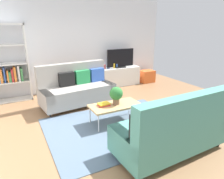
{
  "coord_description": "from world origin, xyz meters",
  "views": [
    {
      "loc": [
        -1.95,
        -3.66,
        2.07
      ],
      "look_at": [
        0.09,
        0.3,
        0.65
      ],
      "focal_mm": 32.8,
      "sensor_mm": 36.0,
      "label": 1
    }
  ],
  "objects_px": {
    "vase_0": "(104,67)",
    "storage_trunk": "(147,76)",
    "tv": "(120,59)",
    "vase_1": "(108,66)",
    "coffee_table": "(115,106)",
    "tv_console": "(120,76)",
    "potted_plant": "(116,94)",
    "bookshelf": "(7,68)",
    "bottle_1": "(117,66)",
    "table_book_0": "(104,105)",
    "bottle_0": "(114,66)",
    "couch_green": "(172,129)",
    "couch_beige": "(77,88)"
  },
  "relations": [
    {
      "from": "tv",
      "to": "bottle_1",
      "type": "height_order",
      "value": "tv"
    },
    {
      "from": "couch_green",
      "to": "couch_beige",
      "type": "bearing_deg",
      "value": 101.32
    },
    {
      "from": "tv",
      "to": "potted_plant",
      "type": "relative_size",
      "value": 2.57
    },
    {
      "from": "tv_console",
      "to": "bookshelf",
      "type": "bearing_deg",
      "value": 179.67
    },
    {
      "from": "table_book_0",
      "to": "vase_1",
      "type": "height_order",
      "value": "vase_1"
    },
    {
      "from": "tv",
      "to": "vase_1",
      "type": "bearing_deg",
      "value": 170.74
    },
    {
      "from": "bookshelf",
      "to": "bottle_0",
      "type": "distance_m",
      "value": 3.26
    },
    {
      "from": "bookshelf",
      "to": "potted_plant",
      "type": "height_order",
      "value": "bookshelf"
    },
    {
      "from": "tv",
      "to": "bottle_0",
      "type": "relative_size",
      "value": 5.73
    },
    {
      "from": "storage_trunk",
      "to": "table_book_0",
      "type": "bearing_deg",
      "value": -140.76
    },
    {
      "from": "tv_console",
      "to": "bookshelf",
      "type": "height_order",
      "value": "bookshelf"
    },
    {
      "from": "tv_console",
      "to": "tv",
      "type": "distance_m",
      "value": 0.63
    },
    {
      "from": "couch_beige",
      "to": "bookshelf",
      "type": "height_order",
      "value": "bookshelf"
    },
    {
      "from": "tv_console",
      "to": "vase_0",
      "type": "xyz_separation_m",
      "value": [
        -0.58,
        0.05,
        0.39
      ]
    },
    {
      "from": "bookshelf",
      "to": "bottle_0",
      "type": "relative_size",
      "value": 12.03
    },
    {
      "from": "vase_1",
      "to": "bottle_0",
      "type": "xyz_separation_m",
      "value": [
        0.17,
        -0.09,
        -0.0
      ]
    },
    {
      "from": "bookshelf",
      "to": "bottle_0",
      "type": "bearing_deg",
      "value": -1.06
    },
    {
      "from": "vase_1",
      "to": "bottle_0",
      "type": "height_order",
      "value": "vase_1"
    },
    {
      "from": "storage_trunk",
      "to": "potted_plant",
      "type": "relative_size",
      "value": 1.33
    },
    {
      "from": "bookshelf",
      "to": "bottle_1",
      "type": "distance_m",
      "value": 3.37
    },
    {
      "from": "vase_0",
      "to": "tv",
      "type": "bearing_deg",
      "value": -6.88
    },
    {
      "from": "bookshelf",
      "to": "vase_1",
      "type": "xyz_separation_m",
      "value": [
        3.08,
        0.03,
        -0.22
      ]
    },
    {
      "from": "storage_trunk",
      "to": "tv_console",
      "type": "bearing_deg",
      "value": 174.81
    },
    {
      "from": "coffee_table",
      "to": "potted_plant",
      "type": "distance_m",
      "value": 0.26
    },
    {
      "from": "tv_console",
      "to": "bottle_1",
      "type": "relative_size",
      "value": 9.89
    },
    {
      "from": "tv_console",
      "to": "bottle_1",
      "type": "height_order",
      "value": "bottle_1"
    },
    {
      "from": "couch_green",
      "to": "table_book_0",
      "type": "height_order",
      "value": "couch_green"
    },
    {
      "from": "vase_0",
      "to": "bottle_1",
      "type": "bearing_deg",
      "value": -11.8
    },
    {
      "from": "couch_beige",
      "to": "tv",
      "type": "relative_size",
      "value": 1.98
    },
    {
      "from": "tv",
      "to": "bottle_1",
      "type": "relative_size",
      "value": 7.07
    },
    {
      "from": "coffee_table",
      "to": "tv",
      "type": "relative_size",
      "value": 1.1
    },
    {
      "from": "bottle_0",
      "to": "couch_green",
      "type": "bearing_deg",
      "value": -104.25
    },
    {
      "from": "couch_beige",
      "to": "table_book_0",
      "type": "distance_m",
      "value": 1.37
    },
    {
      "from": "potted_plant",
      "to": "bottle_1",
      "type": "xyz_separation_m",
      "value": [
        1.35,
        2.45,
        0.06
      ]
    },
    {
      "from": "coffee_table",
      "to": "bookshelf",
      "type": "distance_m",
      "value": 3.26
    },
    {
      "from": "tv",
      "to": "coffee_table",
      "type": "bearing_deg",
      "value": -121.56
    },
    {
      "from": "vase_1",
      "to": "table_book_0",
      "type": "bearing_deg",
      "value": -118.27
    },
    {
      "from": "couch_beige",
      "to": "potted_plant",
      "type": "relative_size",
      "value": 5.08
    },
    {
      "from": "couch_green",
      "to": "vase_0",
      "type": "relative_size",
      "value": 14.0
    },
    {
      "from": "bottle_1",
      "to": "vase_0",
      "type": "bearing_deg",
      "value": 168.2
    },
    {
      "from": "potted_plant",
      "to": "vase_1",
      "type": "height_order",
      "value": "vase_1"
    },
    {
      "from": "vase_0",
      "to": "coffee_table",
      "type": "bearing_deg",
      "value": -110.37
    },
    {
      "from": "vase_0",
      "to": "storage_trunk",
      "type": "bearing_deg",
      "value": -5.1
    },
    {
      "from": "tv",
      "to": "bookshelf",
      "type": "xyz_separation_m",
      "value": [
        -3.51,
        0.04,
        -0.0
      ]
    },
    {
      "from": "storage_trunk",
      "to": "potted_plant",
      "type": "height_order",
      "value": "potted_plant"
    },
    {
      "from": "vase_0",
      "to": "couch_green",
      "type": "bearing_deg",
      "value": -99.49
    },
    {
      "from": "bookshelf",
      "to": "vase_0",
      "type": "bearing_deg",
      "value": 0.59
    },
    {
      "from": "couch_green",
      "to": "bottle_1",
      "type": "distance_m",
      "value": 4.06
    },
    {
      "from": "tv",
      "to": "vase_1",
      "type": "relative_size",
      "value": 5.51
    },
    {
      "from": "table_book_0",
      "to": "bottle_1",
      "type": "height_order",
      "value": "bottle_1"
    }
  ]
}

